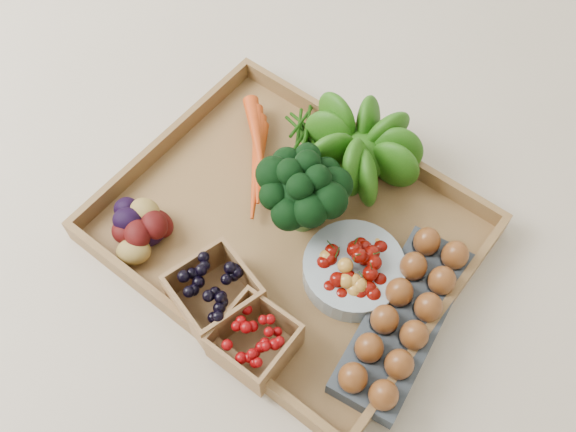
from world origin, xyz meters
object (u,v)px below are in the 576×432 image
Objects in this scene: tray at (288,232)px; egg_carton at (403,321)px; cherry_bowl at (353,270)px; broccoli at (303,203)px.

tray is 1.89× the size of egg_carton.
egg_carton is (0.10, -0.02, -0.00)m from cherry_bowl.
broccoli is 0.91× the size of cherry_bowl.
cherry_bowl reaches higher than tray.
cherry_bowl is at bearing -1.19° from tray.
broccoli is 0.24m from egg_carton.
cherry_bowl is 0.11m from egg_carton.
broccoli is 0.13m from cherry_bowl.
cherry_bowl is at bearing -14.29° from broccoli.
cherry_bowl is (0.13, -0.00, 0.03)m from tray.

